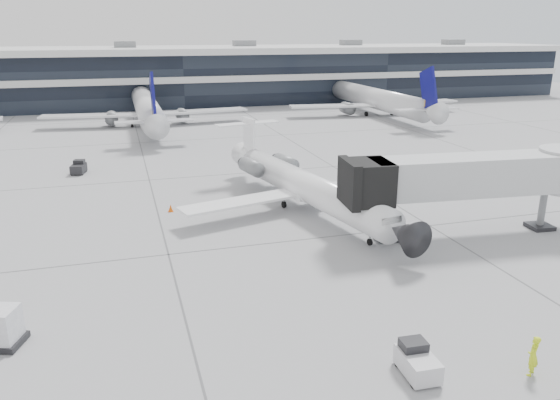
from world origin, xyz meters
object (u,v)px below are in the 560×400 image
object	(u,v)px
jet_bridge	(484,175)
baggage_tug	(417,361)
regional_jet	(304,185)
ramp_worker	(533,356)

from	to	relation	value
jet_bridge	baggage_tug	distance (m)	19.92
regional_jet	jet_bridge	bearing A→B (deg)	-52.22
jet_bridge	baggage_tug	world-z (taller)	jet_bridge
jet_bridge	baggage_tug	xyz separation A→B (m)	(-13.36, -14.28, -3.83)
regional_jet	baggage_tug	xyz separation A→B (m)	(-2.79, -23.47, -1.50)
jet_bridge	ramp_worker	size ratio (longest dim) A/B	10.15
ramp_worker	baggage_tug	size ratio (longest dim) A/B	0.82
ramp_worker	jet_bridge	bearing A→B (deg)	-153.82
regional_jet	baggage_tug	bearing A→B (deg)	-107.97
regional_jet	jet_bridge	size ratio (longest dim) A/B	1.41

